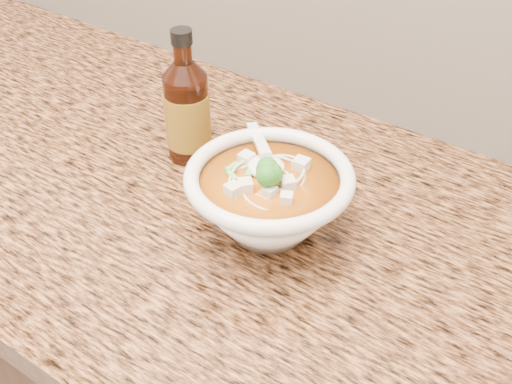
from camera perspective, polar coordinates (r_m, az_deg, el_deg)
The scene contains 4 objects.
cabinet at distance 1.28m, azimuth -5.99°, elevation -15.42°, with size 4.00×0.65×0.86m, color #351F10.
counter_slab at distance 0.96m, azimuth -7.71°, elevation 0.91°, with size 4.00×0.68×0.04m, color #A1683B.
soup_bowl at distance 0.80m, azimuth 1.16°, elevation -0.77°, with size 0.21×0.21×0.12m.
hot_sauce_bottle at distance 0.94m, azimuth -6.14°, elevation 7.14°, with size 0.08×0.08×0.20m.
Camera 1 is at (0.54, 1.13, 1.45)m, focal length 45.00 mm.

